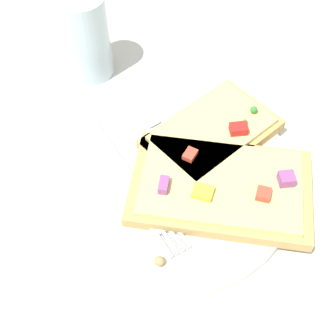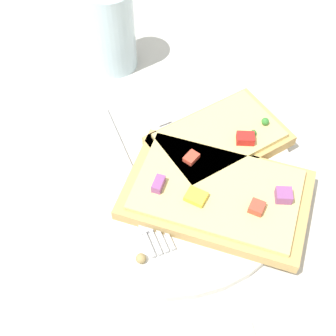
{
  "view_description": "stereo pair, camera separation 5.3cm",
  "coord_description": "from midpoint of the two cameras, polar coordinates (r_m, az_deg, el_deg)",
  "views": [
    {
      "loc": [
        0.29,
        -0.11,
        0.45
      ],
      "look_at": [
        0.0,
        0.0,
        0.02
      ],
      "focal_mm": 50.0,
      "sensor_mm": 36.0,
      "label": 1
    },
    {
      "loc": [
        0.31,
        -0.06,
        0.45
      ],
      "look_at": [
        0.0,
        0.0,
        0.02
      ],
      "focal_mm": 50.0,
      "sensor_mm": 36.0,
      "label": 2
    }
  ],
  "objects": [
    {
      "name": "pizza_slice_corner",
      "position": [
        0.56,
        9.0,
        3.26
      ],
      "size": [
        0.15,
        0.18,
        0.03
      ],
      "rotation": [
        0.0,
        0.0,
        5.09
      ],
      "color": "tan",
      "rests_on": "plate"
    },
    {
      "name": "pizza_slice_main",
      "position": [
        0.52,
        8.91,
        -3.32
      ],
      "size": [
        0.2,
        0.23,
        0.03
      ],
      "rotation": [
        0.0,
        0.0,
        4.2
      ],
      "color": "tan",
      "rests_on": "plate"
    },
    {
      "name": "plate",
      "position": [
        0.54,
        2.79,
        -1.19
      ],
      "size": [
        0.3,
        0.3,
        0.01
      ],
      "color": "silver",
      "rests_on": "ground"
    },
    {
      "name": "fork",
      "position": [
        0.53,
        -1.42,
        -1.94
      ],
      "size": [
        0.21,
        0.06,
        0.01
      ],
      "rotation": [
        0.0,
        0.0,
        6.48
      ],
      "color": "#B7B7BC",
      "rests_on": "plate"
    },
    {
      "name": "drinking_glass",
      "position": [
        0.65,
        -4.37,
        16.34
      ],
      "size": [
        0.06,
        0.06,
        0.12
      ],
      "color": "silver",
      "rests_on": "ground"
    },
    {
      "name": "ground_plane",
      "position": [
        0.55,
        2.76,
        -1.55
      ],
      "size": [
        4.0,
        4.0,
        0.0
      ],
      "primitive_type": "plane",
      "color": "beige"
    },
    {
      "name": "knife",
      "position": [
        0.58,
        2.83,
        4.52
      ],
      "size": [
        0.19,
        0.07,
        0.01
      ],
      "rotation": [
        0.0,
        0.0,
        6.55
      ],
      "color": "#B7B7BC",
      "rests_on": "plate"
    },
    {
      "name": "crumb_scatter",
      "position": [
        0.51,
        1.8,
        -4.45
      ],
      "size": [
        0.12,
        0.09,
        0.01
      ],
      "color": "tan",
      "rests_on": "plate"
    }
  ]
}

